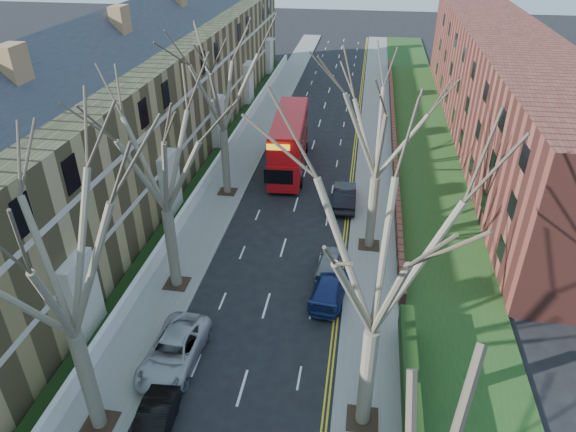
% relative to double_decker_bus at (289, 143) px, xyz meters
% --- Properties ---
extents(pavement_left, '(3.00, 102.00, 0.12)m').
position_rel_double_decker_bus_xyz_m(pavement_left, '(-4.48, 5.45, -2.23)').
color(pavement_left, slate).
rests_on(pavement_left, ground).
extents(pavement_right, '(3.00, 102.00, 0.12)m').
position_rel_double_decker_bus_xyz_m(pavement_right, '(7.52, 5.45, -2.23)').
color(pavement_right, slate).
rests_on(pavement_right, ground).
extents(terrace_left, '(9.70, 78.00, 13.60)m').
position_rel_double_decker_bus_xyz_m(terrace_left, '(-12.12, -2.55, 3.24)').
color(terrace_left, olive).
rests_on(terrace_left, ground).
extents(flats_right, '(13.97, 54.00, 10.00)m').
position_rel_double_decker_bus_xyz_m(flats_right, '(18.99, 9.45, 2.69)').
color(flats_right, brown).
rests_on(flats_right, ground).
extents(front_wall_left, '(0.30, 78.00, 1.00)m').
position_rel_double_decker_bus_xyz_m(front_wall_left, '(-6.13, -2.55, -1.67)').
color(front_wall_left, white).
rests_on(front_wall_left, ground).
extents(grass_verge_right, '(6.00, 102.00, 0.06)m').
position_rel_double_decker_bus_xyz_m(grass_verge_right, '(12.02, 5.45, -2.14)').
color(grass_verge_right, '#1D3E16').
rests_on(grass_verge_right, ground).
extents(tree_left_mid, '(10.50, 10.50, 14.71)m').
position_rel_double_decker_bus_xyz_m(tree_left_mid, '(-4.18, -27.55, 7.26)').
color(tree_left_mid, brown).
rests_on(tree_left_mid, ground).
extents(tree_left_far, '(10.15, 10.15, 14.22)m').
position_rel_double_decker_bus_xyz_m(tree_left_far, '(-4.18, -17.55, 6.95)').
color(tree_left_far, brown).
rests_on(tree_left_far, ground).
extents(tree_left_dist, '(10.50, 10.50, 14.71)m').
position_rel_double_decker_bus_xyz_m(tree_left_dist, '(-4.18, -5.55, 7.26)').
color(tree_left_dist, brown).
rests_on(tree_left_dist, ground).
extents(tree_right_mid, '(10.50, 10.50, 14.71)m').
position_rel_double_decker_bus_xyz_m(tree_right_mid, '(7.22, -25.55, 7.26)').
color(tree_right_mid, brown).
rests_on(tree_right_mid, ground).
extents(tree_right_far, '(10.15, 10.15, 14.22)m').
position_rel_double_decker_bus_xyz_m(tree_right_far, '(7.22, -11.55, 6.95)').
color(tree_right_far, brown).
rests_on(tree_right_far, ground).
extents(double_decker_bus, '(3.32, 11.29, 4.66)m').
position_rel_double_decker_bus_xyz_m(double_decker_bus, '(0.00, 0.00, 0.00)').
color(double_decker_bus, '#BB0D11').
rests_on(double_decker_bus, ground).
extents(car_left_mid, '(1.67, 4.06, 1.31)m').
position_rel_double_decker_bus_xyz_m(car_left_mid, '(-1.60, -27.64, -1.64)').
color(car_left_mid, black).
rests_on(car_left_mid, ground).
extents(car_left_far, '(2.69, 5.43, 1.48)m').
position_rel_double_decker_bus_xyz_m(car_left_far, '(-2.18, -23.51, -1.56)').
color(car_left_far, '#AAAAB0').
rests_on(car_left_far, ground).
extents(car_right_near, '(2.40, 4.83, 1.35)m').
position_rel_double_decker_bus_xyz_m(car_right_near, '(5.04, -17.23, -1.62)').
color(car_right_near, navy).
rests_on(car_right_near, ground).
extents(car_right_mid, '(1.79, 3.88, 1.29)m').
position_rel_double_decker_bus_xyz_m(car_right_mid, '(4.84, -14.67, -1.65)').
color(car_right_mid, gray).
rests_on(car_right_mid, ground).
extents(car_right_far, '(1.84, 4.84, 1.57)m').
position_rel_double_decker_bus_xyz_m(car_right_far, '(5.22, -6.06, -1.51)').
color(car_right_far, black).
rests_on(car_right_far, ground).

